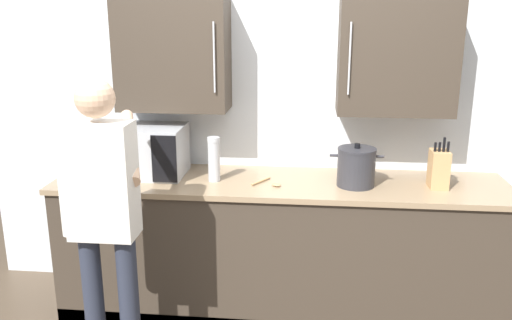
# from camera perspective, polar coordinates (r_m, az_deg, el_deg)

# --- Properties ---
(back_wall_tiled) EXTENTS (4.36, 0.44, 2.89)m
(back_wall_tiled) POSITION_cam_1_polar(r_m,az_deg,el_deg) (3.72, 2.93, 7.85)
(back_wall_tiled) COLOR silver
(back_wall_tiled) RESTS_ON ground_plane
(counter_unit) EXTENTS (2.94, 0.68, 0.93)m
(counter_unit) POSITION_cam_1_polar(r_m,az_deg,el_deg) (3.69, 2.43, -9.11)
(counter_unit) COLOR #3D3328
(counter_unit) RESTS_ON ground_plane
(microwave_oven) EXTENTS (0.59, 0.79, 0.33)m
(microwave_oven) POSITION_cam_1_polar(r_m,az_deg,el_deg) (3.68, -12.54, 0.94)
(microwave_oven) COLOR #B7BABF
(microwave_oven) RESTS_ON counter_unit
(knife_block) EXTENTS (0.11, 0.15, 0.33)m
(knife_block) POSITION_cam_1_polar(r_m,az_deg,el_deg) (3.54, 18.80, -0.88)
(knife_block) COLOR tan
(knife_block) RESTS_ON counter_unit
(wooden_spoon) EXTENTS (0.20, 0.18, 0.02)m
(wooden_spoon) POSITION_cam_1_polar(r_m,az_deg,el_deg) (3.43, 1.42, -2.47)
(wooden_spoon) COLOR tan
(wooden_spoon) RESTS_ON counter_unit
(thermos_flask) EXTENTS (0.08, 0.08, 0.29)m
(thermos_flask) POSITION_cam_1_polar(r_m,az_deg,el_deg) (3.48, -4.48, 0.11)
(thermos_flask) COLOR #B7BABF
(thermos_flask) RESTS_ON counter_unit
(stock_pot) EXTENTS (0.34, 0.24, 0.28)m
(stock_pot) POSITION_cam_1_polar(r_m,az_deg,el_deg) (3.44, 10.57, -0.73)
(stock_pot) COLOR #2D2D33
(stock_pot) RESTS_ON counter_unit
(person_figure) EXTENTS (0.44, 0.64, 1.69)m
(person_figure) POSITION_cam_1_polar(r_m,az_deg,el_deg) (2.93, -15.83, -4.89)
(person_figure) COLOR #282D3D
(person_figure) RESTS_ON ground_plane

